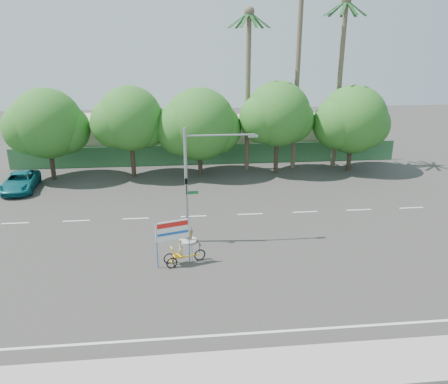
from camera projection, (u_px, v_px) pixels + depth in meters
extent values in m
plane|color=#33302D|center=(237.00, 272.00, 23.18)|extent=(120.00, 120.00, 0.00)
cube|color=gray|center=(263.00, 371.00, 16.11)|extent=(50.00, 2.40, 0.12)
cube|color=#336B3D|center=(209.00, 155.00, 43.07)|extent=(38.00, 0.08, 2.00)
cube|color=beige|center=(111.00, 137.00, 46.00)|extent=(12.00, 8.00, 4.00)
cube|color=beige|center=(278.00, 136.00, 47.81)|extent=(14.00, 8.00, 3.60)
cylinder|color=#473828|center=(52.00, 160.00, 38.17)|extent=(0.40, 0.40, 3.52)
sphere|color=#23601C|center=(47.00, 124.00, 37.13)|extent=(6.00, 6.00, 6.00)
sphere|color=#23601C|center=(65.00, 129.00, 37.72)|extent=(4.32, 4.32, 4.32)
sphere|color=#23601C|center=(30.00, 128.00, 36.86)|extent=(4.56, 4.56, 4.56)
cylinder|color=#473828|center=(133.00, 157.00, 38.81)|extent=(0.40, 0.40, 3.74)
sphere|color=#23601C|center=(130.00, 118.00, 37.70)|extent=(5.60, 5.60, 5.60)
sphere|color=#23601C|center=(145.00, 124.00, 38.30)|extent=(4.03, 4.03, 4.03)
sphere|color=#23601C|center=(115.00, 123.00, 37.46)|extent=(4.26, 4.26, 4.26)
cylinder|color=#473828|center=(200.00, 157.00, 39.47)|extent=(0.40, 0.40, 3.30)
sphere|color=#23601C|center=(200.00, 124.00, 38.49)|extent=(6.40, 6.40, 6.40)
sphere|color=#23601C|center=(216.00, 129.00, 39.08)|extent=(4.61, 4.61, 4.61)
sphere|color=#23601C|center=(183.00, 129.00, 38.21)|extent=(4.86, 4.86, 4.86)
cylinder|color=#473828|center=(276.00, 152.00, 40.05)|extent=(0.40, 0.40, 3.87)
sphere|color=#23601C|center=(278.00, 114.00, 38.90)|extent=(5.80, 5.80, 5.80)
sphere|color=#23601C|center=(291.00, 120.00, 39.51)|extent=(4.18, 4.18, 4.18)
sphere|color=#23601C|center=(264.00, 119.00, 38.65)|extent=(4.41, 4.41, 4.41)
cylinder|color=#473828|center=(350.00, 153.00, 40.80)|extent=(0.40, 0.40, 3.43)
sphere|color=#23601C|center=(353.00, 119.00, 39.78)|extent=(6.20, 6.20, 6.20)
sphere|color=#23601C|center=(366.00, 125.00, 40.38)|extent=(4.46, 4.46, 4.46)
sphere|color=#23601C|center=(339.00, 124.00, 39.51)|extent=(4.71, 4.71, 4.71)
cylinder|color=#70604C|center=(297.00, 77.00, 39.51)|extent=(0.44, 0.44, 17.00)
cylinder|color=#70604C|center=(339.00, 88.00, 40.22)|extent=(0.44, 0.44, 15.00)
sphere|color=#70604C|center=(346.00, 0.00, 37.77)|extent=(0.90, 0.90, 0.90)
cube|color=#1C4C21|center=(356.00, 8.00, 38.07)|extent=(1.91, 0.28, 1.36)
cube|color=#1C4C21|center=(351.00, 8.00, 38.62)|extent=(1.65, 1.44, 1.36)
cube|color=#1C4C21|center=(344.00, 9.00, 38.87)|extent=(0.61, 1.93, 1.36)
cube|color=#1C4C21|center=(337.00, 8.00, 38.70)|extent=(1.20, 1.80, 1.36)
cube|color=#1C4C21|center=(335.00, 8.00, 38.20)|extent=(1.89, 0.92, 1.36)
cube|color=#1C4C21|center=(337.00, 7.00, 37.59)|extent=(1.89, 0.92, 1.36)
cube|color=#1C4C21|center=(344.00, 7.00, 37.17)|extent=(1.20, 1.80, 1.36)
cube|color=#1C4C21|center=(352.00, 7.00, 37.13)|extent=(0.61, 1.93, 1.36)
cube|color=#1C4C21|center=(356.00, 7.00, 37.48)|extent=(1.65, 1.44, 1.36)
cylinder|color=#70604C|center=(248.00, 95.00, 39.56)|extent=(0.44, 0.44, 14.00)
sphere|color=#70604C|center=(249.00, 11.00, 37.27)|extent=(0.90, 0.90, 0.90)
cube|color=#1C4C21|center=(260.00, 20.00, 37.58)|extent=(1.91, 0.28, 1.36)
cube|color=#1C4C21|center=(256.00, 20.00, 38.13)|extent=(1.65, 1.44, 1.36)
cube|color=#1C4C21|center=(249.00, 20.00, 38.38)|extent=(0.61, 1.93, 1.36)
cube|color=#1C4C21|center=(242.00, 20.00, 38.21)|extent=(1.20, 1.80, 1.36)
cube|color=#1C4C21|center=(238.00, 20.00, 37.70)|extent=(1.89, 0.92, 1.36)
cube|color=#1C4C21|center=(239.00, 19.00, 37.10)|extent=(1.89, 0.92, 1.36)
cube|color=#1C4C21|center=(245.00, 19.00, 36.67)|extent=(1.20, 1.80, 1.36)
cube|color=#1C4C21|center=(253.00, 19.00, 36.63)|extent=(0.61, 1.93, 1.36)
cube|color=#1C4C21|center=(259.00, 19.00, 36.99)|extent=(1.65, 1.44, 1.36)
cylinder|color=gray|center=(188.00, 241.00, 26.69)|extent=(1.10, 1.10, 0.10)
cylinder|color=gray|center=(186.00, 187.00, 25.56)|extent=(0.18, 0.18, 7.00)
cylinder|color=gray|center=(220.00, 135.00, 24.75)|extent=(4.00, 0.10, 0.10)
cube|color=gray|center=(253.00, 136.00, 24.97)|extent=(0.55, 0.20, 0.12)
imported|color=black|center=(186.00, 187.00, 25.32)|extent=(0.16, 0.20, 1.00)
cube|color=#14662D|center=(192.00, 193.00, 25.71)|extent=(0.70, 0.04, 0.18)
torus|color=black|center=(200.00, 255.00, 24.36)|extent=(0.67, 0.27, 0.68)
torus|color=black|center=(169.00, 258.00, 24.00)|extent=(0.63, 0.25, 0.63)
torus|color=black|center=(172.00, 263.00, 23.51)|extent=(0.63, 0.25, 0.63)
cube|color=yellow|center=(185.00, 257.00, 24.03)|extent=(1.64, 0.54, 0.06)
cube|color=yellow|center=(170.00, 260.00, 23.75)|extent=(0.23, 0.59, 0.05)
cube|color=yellow|center=(178.00, 256.00, 23.84)|extent=(0.60, 0.54, 0.06)
cube|color=yellow|center=(173.00, 252.00, 23.65)|extent=(0.34, 0.47, 0.54)
cylinder|color=black|center=(200.00, 248.00, 24.23)|extent=(0.04, 0.04, 0.55)
cube|color=black|center=(200.00, 244.00, 24.14)|extent=(0.17, 0.44, 0.04)
imported|color=#CCB284|center=(181.00, 249.00, 23.77)|extent=(0.36, 0.45, 1.08)
cylinder|color=blue|center=(157.00, 245.00, 23.15)|extent=(0.07, 0.07, 2.69)
cylinder|color=blue|center=(189.00, 240.00, 23.80)|extent=(0.07, 0.07, 2.69)
cube|color=white|center=(173.00, 230.00, 23.25)|extent=(1.83, 0.59, 1.10)
cube|color=red|center=(173.00, 225.00, 23.10)|extent=(1.63, 0.50, 0.26)
cube|color=blue|center=(173.00, 233.00, 23.27)|extent=(1.63, 0.50, 0.14)
cylinder|color=black|center=(192.00, 244.00, 23.95)|extent=(0.02, 0.02, 2.09)
cube|color=red|center=(185.00, 234.00, 23.61)|extent=(0.85, 0.27, 0.65)
imported|color=#0F626D|center=(20.00, 182.00, 35.68)|extent=(2.85, 5.40, 1.45)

